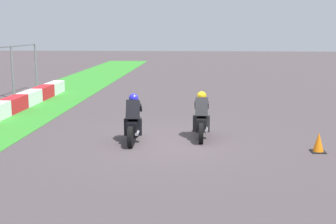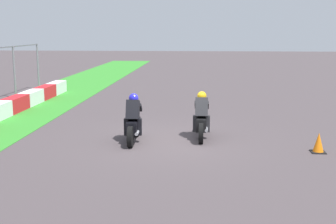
# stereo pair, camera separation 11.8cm
# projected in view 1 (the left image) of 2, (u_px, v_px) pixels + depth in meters

# --- Properties ---
(ground_plane) EXTENTS (120.00, 120.00, 0.00)m
(ground_plane) POSITION_uv_depth(u_px,v_px,m) (168.00, 141.00, 14.09)
(ground_plane) COLOR #483E41
(rider_lane_a) EXTENTS (2.04, 0.54, 1.51)m
(rider_lane_a) POSITION_uv_depth(u_px,v_px,m) (201.00, 119.00, 14.35)
(rider_lane_a) COLOR black
(rider_lane_a) RESTS_ON ground_plane
(rider_lane_b) EXTENTS (2.04, 0.54, 1.51)m
(rider_lane_b) POSITION_uv_depth(u_px,v_px,m) (133.00, 122.00, 13.87)
(rider_lane_b) COLOR black
(rider_lane_b) RESTS_ON ground_plane
(traffic_cone) EXTENTS (0.40, 0.40, 0.58)m
(traffic_cone) POSITION_uv_depth(u_px,v_px,m) (319.00, 143.00, 12.74)
(traffic_cone) COLOR black
(traffic_cone) RESTS_ON ground_plane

